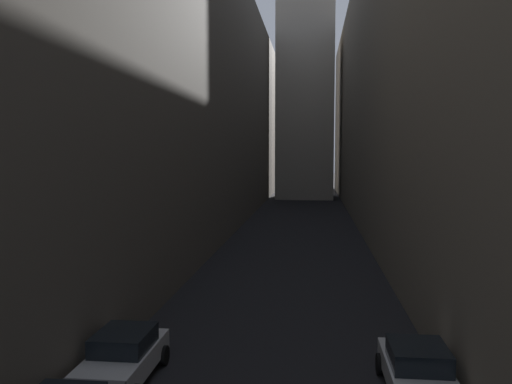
{
  "coord_description": "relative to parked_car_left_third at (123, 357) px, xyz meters",
  "views": [
    {
      "loc": [
        1.36,
        2.35,
        7.07
      ],
      "look_at": [
        0.0,
        14.56,
        6.12
      ],
      "focal_mm": 36.11,
      "sensor_mm": 36.0,
      "label": 1
    }
  ],
  "objects": [
    {
      "name": "ground_plane",
      "position": [
        4.4,
        30.88,
        -0.81
      ],
      "size": [
        264.0,
        264.0,
        0.0
      ],
      "primitive_type": "plane",
      "color": "black"
    },
    {
      "name": "building_block_left",
      "position": [
        -9.04,
        32.88,
        11.48
      ],
      "size": [
        15.88,
        108.0,
        24.58
      ],
      "primitive_type": "cube",
      "color": "#60594F",
      "rests_on": "ground"
    },
    {
      "name": "building_block_right",
      "position": [
        17.38,
        32.88,
        11.88
      ],
      "size": [
        14.96,
        108.0,
        25.37
      ],
      "primitive_type": "cube",
      "color": "#756B5B",
      "rests_on": "ground"
    },
    {
      "name": "parked_car_left_third",
      "position": [
        0.0,
        0.0,
        0.0
      ],
      "size": [
        1.96,
        4.25,
        1.58
      ],
      "rotation": [
        0.0,
        0.0,
        1.57
      ],
      "color": "silver",
      "rests_on": "ground"
    },
    {
      "name": "parked_car_right_third",
      "position": [
        8.8,
        0.01,
        -0.02
      ],
      "size": [
        1.96,
        4.3,
        1.56
      ],
      "rotation": [
        0.0,
        0.0,
        1.57
      ],
      "color": "silver",
      "rests_on": "ground"
    }
  ]
}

